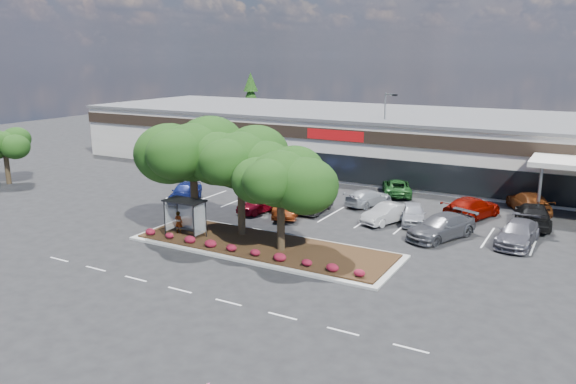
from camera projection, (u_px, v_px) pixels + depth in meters
The scene contains 29 objects.
ground at pixel (257, 274), 32.57m from camera, with size 160.00×160.00×0.00m, color black.
retail_store at pixel (425, 143), 60.56m from camera, with size 80.40×25.20×6.25m.
landscape_island at pixel (264, 246), 36.88m from camera, with size 18.00×6.00×0.26m.
lane_markings at pixel (330, 227), 41.48m from camera, with size 33.12×20.06×0.01m.
shrub_row at pixel (246, 250), 35.01m from camera, with size 17.00×0.80×0.50m, color maroon, non-canonical shape.
bus_shelter at pixel (186, 207), 38.07m from camera, with size 2.75×1.55×2.59m.
island_tree_west at pixel (194, 175), 39.18m from camera, with size 7.20×7.20×7.89m, color #11370D, non-canonical shape.
island_tree_mid at pixel (241, 182), 38.18m from camera, with size 6.60×6.60×7.32m, color #11370D, non-canonical shape.
island_tree_east at pixel (281, 200), 35.11m from camera, with size 5.80×5.80×6.50m, color #11370D, non-canonical shape.
tree_west_far at pixel (6, 156), 54.78m from camera, with size 4.80×4.80×5.61m, color #11370D, non-canonical shape.
conifer_north_west at pixel (251, 105), 84.61m from camera, with size 4.40×4.40×10.00m, color #11370D.
person_waiting at pixel (179, 222), 38.94m from camera, with size 0.58×0.38×1.59m, color #594C47.
light_pole at pixel (384, 143), 55.40m from camera, with size 1.38×0.88×8.84m.
car_0 at pixel (185, 192), 48.65m from camera, with size 1.95×4.86×1.66m, color navy.
car_1 at pixel (260, 203), 45.36m from camera, with size 1.73×4.30×1.47m, color maroon.
car_2 at pixel (316, 204), 45.16m from camera, with size 1.43×4.10×1.35m, color black.
car_3 at pixel (288, 205), 44.32m from camera, with size 1.78×5.11×1.69m, color maroon.
car_4 at pixel (413, 213), 42.23m from camera, with size 1.78×4.44×1.51m, color #A5A7AF.
car_5 at pixel (387, 213), 42.34m from camera, with size 1.55×4.44×1.46m, color #B3B3B3.
car_6 at pixel (441, 227), 38.75m from camera, with size 2.32×5.70×1.65m, color #4D4E53.
car_7 at pixel (518, 233), 37.48m from camera, with size 2.18×5.36×1.55m, color #585760.
car_9 at pixel (264, 177), 55.02m from camera, with size 1.64×4.69×1.55m, color #4E4E55.
car_10 at pixel (289, 184), 52.33m from camera, with size 1.47×4.20×1.39m, color navy.
car_11 at pixel (299, 188), 50.83m from camera, with size 1.41×4.06×1.34m, color navy.
car_12 at pixel (369, 198), 47.30m from camera, with size 1.89×4.66×1.35m, color #9BA0A6.
car_13 at pixel (397, 187), 50.76m from camera, with size 2.39×5.19×1.44m, color #1C4E1E.
car_14 at pixel (472, 208), 43.47m from camera, with size 2.35×5.79×1.68m, color #7A0A02.
car_15 at pixel (529, 203), 45.06m from camera, with size 2.34×5.75×1.67m, color brown.
car_16 at pixel (533, 215), 41.54m from camera, with size 2.39×5.88×1.71m, color black.
Camera 1 is at (16.45, -25.77, 12.34)m, focal length 35.00 mm.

